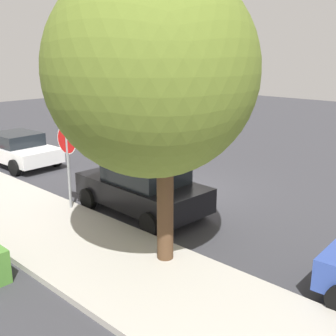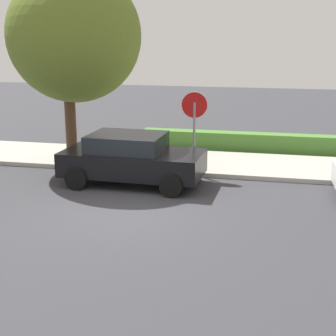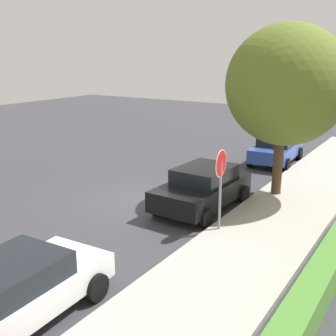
# 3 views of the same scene
# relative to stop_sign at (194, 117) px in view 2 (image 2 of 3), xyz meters

# --- Properties ---
(ground_plane) EXTENTS (60.00, 60.00, 0.00)m
(ground_plane) POSITION_rel_stop_sign_xyz_m (-1.17, -3.75, -1.81)
(ground_plane) COLOR #38383D
(sidewalk_curb) EXTENTS (32.00, 3.05, 0.14)m
(sidewalk_curb) POSITION_rel_stop_sign_xyz_m (-1.17, 1.21, -1.74)
(sidewalk_curb) COLOR #B2ADA3
(sidewalk_curb) RESTS_ON ground_plane
(stop_sign) EXTENTS (0.83, 0.09, 2.61)m
(stop_sign) POSITION_rel_stop_sign_xyz_m (0.00, 0.00, 0.00)
(stop_sign) COLOR gray
(stop_sign) RESTS_ON ground_plane
(parked_car_black) EXTENTS (4.14, 2.22, 1.49)m
(parked_car_black) POSITION_rel_stop_sign_xyz_m (-1.60, -1.43, -1.04)
(parked_car_black) COLOR black
(parked_car_black) RESTS_ON ground_plane
(street_tree_near_corner) EXTENTS (4.31, 4.31, 6.36)m
(street_tree_near_corner) POSITION_rel_stop_sign_xyz_m (-4.03, 0.53, 2.41)
(street_tree_near_corner) COLOR #513823
(street_tree_near_corner) RESTS_ON ground_plane
(front_yard_hedge) EXTENTS (7.59, 0.60, 0.73)m
(front_yard_hedge) POSITION_rel_stop_sign_xyz_m (1.29, 3.42, -1.44)
(front_yard_hedge) COLOR #4C8433
(front_yard_hedge) RESTS_ON ground_plane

